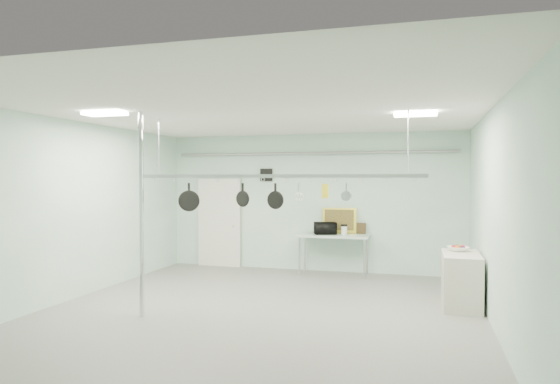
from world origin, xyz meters
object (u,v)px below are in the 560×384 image
(microwave, at_px, (325,228))
(skillet_right, at_px, (275,196))
(chrome_pole, at_px, (141,214))
(skillet_left, at_px, (189,197))
(prep_table, at_px, (333,238))
(fruit_bowl, at_px, (458,249))
(coffee_canister, at_px, (344,230))
(pot_rack, at_px, (275,174))
(skillet_mid, at_px, (243,194))
(side_cabinet, at_px, (461,280))

(microwave, distance_m, skillet_right, 3.41)
(chrome_pole, relative_size, skillet_left, 6.64)
(prep_table, relative_size, fruit_bowl, 4.69)
(coffee_canister, distance_m, fruit_bowl, 3.02)
(prep_table, relative_size, microwave, 3.29)
(pot_rack, relative_size, microwave, 9.86)
(chrome_pole, xyz_separation_m, prep_table, (2.30, 4.20, -0.77))
(chrome_pole, relative_size, skillet_mid, 8.69)
(skillet_left, relative_size, skillet_mid, 1.31)
(skillet_left, bearing_deg, pot_rack, -26.67)
(prep_table, bearing_deg, pot_rack, -96.91)
(chrome_pole, relative_size, prep_table, 2.00)
(skillet_right, bearing_deg, prep_table, 93.26)
(fruit_bowl, height_order, skillet_left, skillet_left)
(coffee_canister, relative_size, skillet_mid, 0.52)
(skillet_left, bearing_deg, fruit_bowl, -9.77)
(chrome_pole, bearing_deg, prep_table, 61.29)
(skillet_mid, bearing_deg, skillet_right, 16.66)
(coffee_canister, height_order, skillet_left, skillet_left)
(chrome_pole, relative_size, skillet_right, 7.92)
(chrome_pole, height_order, prep_table, chrome_pole)
(skillet_left, xyz_separation_m, skillet_right, (1.54, 0.00, 0.04))
(microwave, bearing_deg, side_cabinet, 121.95)
(microwave, height_order, skillet_mid, skillet_mid)
(chrome_pole, distance_m, pot_rack, 2.19)
(pot_rack, bearing_deg, coffee_canister, 79.21)
(side_cabinet, height_order, skillet_mid, skillet_mid)
(prep_table, height_order, fruit_bowl, fruit_bowl)
(coffee_canister, bearing_deg, chrome_pole, -120.94)
(chrome_pole, bearing_deg, skillet_mid, 33.71)
(fruit_bowl, xyz_separation_m, skillet_right, (-2.90, -1.35, 0.94))
(coffee_canister, xyz_separation_m, skillet_mid, (-1.19, -3.33, 0.90))
(side_cabinet, relative_size, coffee_canister, 6.32)
(coffee_canister, bearing_deg, microwave, -176.15)
(prep_table, bearing_deg, skillet_left, -120.30)
(microwave, bearing_deg, pot_rack, 67.03)
(side_cabinet, height_order, skillet_left, skillet_left)
(chrome_pole, height_order, skillet_right, chrome_pole)
(pot_rack, bearing_deg, microwave, 86.29)
(pot_rack, distance_m, microwave, 3.51)
(prep_table, bearing_deg, microwave, -179.63)
(fruit_bowl, relative_size, skillet_left, 0.71)
(chrome_pole, height_order, microwave, chrome_pole)
(skillet_left, bearing_deg, chrome_pole, -139.13)
(skillet_left, bearing_deg, side_cabinet, -12.87)
(pot_rack, relative_size, skillet_left, 9.96)
(prep_table, xyz_separation_m, pot_rack, (-0.40, -3.30, 1.40))
(coffee_canister, distance_m, skillet_right, 3.50)
(side_cabinet, xyz_separation_m, fruit_bowl, (-0.04, 0.25, 0.49))
(fruit_bowl, bearing_deg, skillet_right, -155.03)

